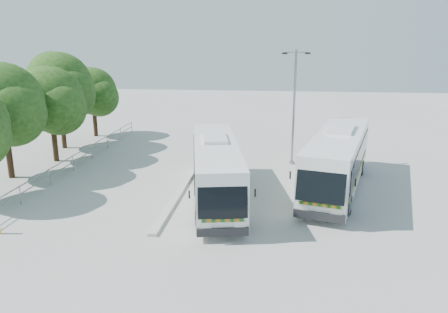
# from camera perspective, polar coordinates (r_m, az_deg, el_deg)

# --- Properties ---
(ground) EXTENTS (100.00, 100.00, 0.00)m
(ground) POSITION_cam_1_polar(r_m,az_deg,el_deg) (24.22, -0.29, -4.67)
(ground) COLOR #A6A6A0
(ground) RESTS_ON ground
(kerb_divider) EXTENTS (0.40, 16.00, 0.15)m
(kerb_divider) POSITION_cam_1_polar(r_m,az_deg,el_deg) (26.42, -4.74, -2.86)
(kerb_divider) COLOR #B2B2AD
(kerb_divider) RESTS_ON ground
(railing) EXTENTS (0.06, 22.00, 1.00)m
(railing) POSITION_cam_1_polar(r_m,az_deg,el_deg) (30.44, -18.40, 0.12)
(railing) COLOR gray
(railing) RESTS_ON ground
(tree_far_b) EXTENTS (5.33, 5.03, 6.96)m
(tree_far_b) POSITION_cam_1_polar(r_m,az_deg,el_deg) (28.78, -26.84, 6.24)
(tree_far_b) COLOR #382314
(tree_far_b) RESTS_ON ground
(tree_far_c) EXTENTS (4.97, 4.69, 6.49)m
(tree_far_c) POSITION_cam_1_polar(r_m,az_deg,el_deg) (31.70, -21.61, 6.90)
(tree_far_c) COLOR #382314
(tree_far_c) RESTS_ON ground
(tree_far_d) EXTENTS (5.62, 5.30, 7.33)m
(tree_far_d) POSITION_cam_1_polar(r_m,az_deg,el_deg) (35.45, -20.65, 8.65)
(tree_far_d) COLOR #382314
(tree_far_d) RESTS_ON ground
(tree_far_e) EXTENTS (4.54, 4.28, 5.92)m
(tree_far_e) POSITION_cam_1_polar(r_m,az_deg,el_deg) (39.31, -16.68, 8.15)
(tree_far_e) COLOR #382314
(tree_far_e) RESTS_ON ground
(coach_main) EXTENTS (4.10, 11.02, 3.00)m
(coach_main) POSITION_cam_1_polar(r_m,az_deg,el_deg) (22.82, -1.07, -1.57)
(coach_main) COLOR silver
(coach_main) RESTS_ON ground
(coach_adjacent) EXTENTS (5.21, 11.67, 3.19)m
(coach_adjacent) POSITION_cam_1_polar(r_m,az_deg,el_deg) (25.07, 14.63, -0.30)
(coach_adjacent) COLOR silver
(coach_adjacent) RESTS_ON ground
(lamppost) EXTENTS (1.83, 0.60, 7.56)m
(lamppost) POSITION_cam_1_polar(r_m,az_deg,el_deg) (29.17, 9.15, 6.97)
(lamppost) COLOR gray
(lamppost) RESTS_ON ground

